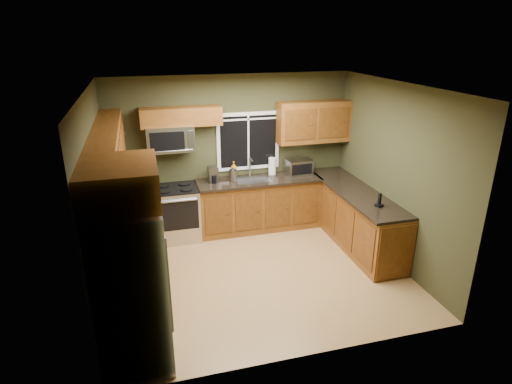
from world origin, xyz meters
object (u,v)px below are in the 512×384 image
toaster_oven (299,167)px  paper_towel_roll (272,166)px  soap_bottle_b (272,169)px  soap_bottle_c (232,173)px  kettle (233,175)px  soap_bottle_a (234,170)px  cordless_phone (379,203)px  microwave (170,138)px  coffee_maker (213,175)px  refrigerator (132,285)px  range (176,213)px

toaster_oven → paper_towel_roll: (-0.46, 0.12, 0.01)m
soap_bottle_b → soap_bottle_c: 0.71m
kettle → soap_bottle_a: size_ratio=0.86×
toaster_oven → kettle: size_ratio=1.82×
toaster_oven → cordless_phone: size_ratio=2.20×
microwave → coffee_maker: (0.67, -0.06, -0.66)m
paper_towel_roll → soap_bottle_c: (-0.73, 0.02, -0.07)m
soap_bottle_b → cordless_phone: bearing=-59.6°
cordless_phone → soap_bottle_c: bearing=133.7°
microwave → soap_bottle_a: 1.24m
refrigerator → paper_towel_roll: bearing=50.6°
cordless_phone → soap_bottle_b: bearing=120.4°
toaster_oven → kettle: toaster_oven is taller
toaster_oven → paper_towel_roll: size_ratio=1.37×
refrigerator → soap_bottle_b: bearing=50.6°
paper_towel_roll → cordless_phone: paper_towel_roll is taller
coffee_maker → soap_bottle_c: coffee_maker is taller
microwave → toaster_oven: microwave is taller
coffee_maker → kettle: coffee_maker is taller
toaster_oven → soap_bottle_b: bearing=167.2°
soap_bottle_c → microwave: bearing=-174.8°
kettle → paper_towel_roll: size_ratio=0.75×
range → toaster_oven: size_ratio=2.04×
coffee_maker → paper_towel_roll: (1.10, 0.13, 0.03)m
soap_bottle_b → kettle: bearing=-165.8°
refrigerator → cordless_phone: 3.70m
microwave → coffee_maker: microwave is taller
range → soap_bottle_a: bearing=10.6°
kettle → microwave: bearing=172.7°
refrigerator → soap_bottle_a: size_ratio=6.13×
soap_bottle_a → soap_bottle_b: bearing=0.1°
refrigerator → microwave: bearing=76.7°
paper_towel_roll → soap_bottle_c: 0.73m
soap_bottle_a → soap_bottle_b: 0.69m
coffee_maker → kettle: size_ratio=1.06×
soap_bottle_a → toaster_oven: bearing=-5.2°
range → paper_towel_roll: paper_towel_roll is taller
refrigerator → microwave: microwave is taller
coffee_maker → cordless_phone: 2.77m
range → soap_bottle_b: (1.75, 0.20, 0.58)m
toaster_oven → kettle: (-1.22, -0.08, -0.02)m
soap_bottle_b → range: bearing=-173.5°
soap_bottle_a → paper_towel_roll: bearing=1.1°
refrigerator → soap_bottle_c: refrigerator is taller
cordless_phone → refrigerator: bearing=-162.3°
coffee_maker → cordless_phone: size_ratio=1.28×
soap_bottle_b → cordless_phone: same height
refrigerator → kettle: 3.25m
coffee_maker → refrigerator: bearing=-115.5°
microwave → soap_bottle_b: (1.75, 0.06, -0.68)m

